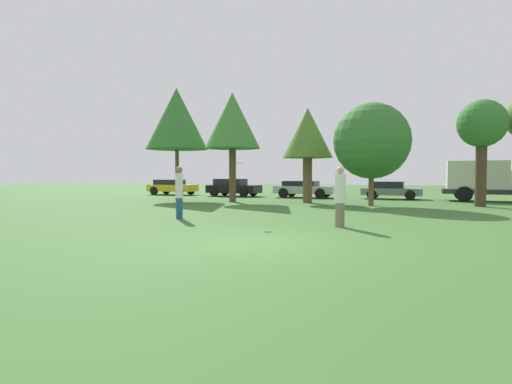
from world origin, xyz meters
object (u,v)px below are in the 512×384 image
person_thrower (179,191)px  tree_3 (372,141)px  parked_car_black (233,187)px  parked_car_grey (390,190)px  tree_2 (308,134)px  tree_4 (482,127)px  frisbee (239,163)px  parked_car_yellow (172,187)px  parked_car_silver (304,188)px  delivery_truck_white (488,179)px  tree_0 (177,119)px  person_catcher (340,196)px  tree_1 (232,121)px

person_thrower → tree_3: (6.24, 9.22, 2.43)m
person_thrower → parked_car_black: bearing=109.1°
parked_car_black → parked_car_grey: (11.63, 0.46, -0.06)m
tree_2 → tree_4: bearing=1.9°
frisbee → parked_car_yellow: size_ratio=0.06×
parked_car_silver → delivery_truck_white: size_ratio=0.80×
parked_car_grey → delivery_truck_white: bearing=-3.2°
tree_0 → tree_2: tree_0 is taller
tree_0 → tree_4: bearing=2.9°
tree_2 → delivery_truck_white: 11.77m
tree_0 → person_catcher: bearing=-39.5°
tree_1 → tree_2: (4.49, 0.86, -0.86)m
person_catcher → parked_car_black: person_catcher is taller
person_catcher → parked_car_black: 19.09m
parked_car_grey → person_catcher: bearing=-90.9°
tree_2 → person_thrower: bearing=-103.4°
parked_car_silver → parked_car_grey: 5.99m
frisbee → person_thrower: bearing=175.4°
tree_2 → tree_3: size_ratio=1.02×
tree_0 → parked_car_silver: tree_0 is taller
tree_1 → parked_car_yellow: 11.32m
parked_car_yellow → person_catcher: bearing=-42.1°
parked_car_silver → parked_car_grey: (5.98, 0.39, -0.03)m
parked_car_yellow → delivery_truck_white: (23.12, -0.38, 0.69)m
tree_4 → parked_car_black: tree_4 is taller
tree_4 → frisbee: bearing=-129.9°
parked_car_silver → delivery_truck_white: (11.75, -0.16, 0.70)m
person_thrower → parked_car_grey: person_thrower is taller
tree_2 → parked_car_black: size_ratio=1.37×
person_catcher → parked_car_silver: person_catcher is taller
person_thrower → tree_1: bearing=104.4°
parked_car_grey → parked_car_yellow: bearing=-177.1°
tree_0 → frisbee: bearing=-49.0°
person_catcher → frisbee: bearing=1.6°
parked_car_yellow → parked_car_silver: parked_car_yellow is taller
frisbee → tree_4: bearing=50.1°
person_thrower → delivery_truck_white: (12.74, 15.45, 0.33)m
person_catcher → tree_3: 9.80m
person_catcher → tree_1: bearing=-48.0°
person_thrower → tree_0: bearing=124.4°
person_thrower → parked_car_black: 16.23m
parked_car_grey → tree_2: bearing=-126.2°
parked_car_yellow → parked_car_black: size_ratio=0.99×
parked_car_yellow → tree_4: bearing=-10.9°
tree_2 → parked_car_black: tree_2 is taller
frisbee → parked_car_black: 17.38m
person_thrower → parked_car_black: size_ratio=0.48×
tree_2 → parked_car_grey: size_ratio=1.40×
tree_2 → parked_car_grey: 7.99m
tree_1 → tree_0: bearing=176.3°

